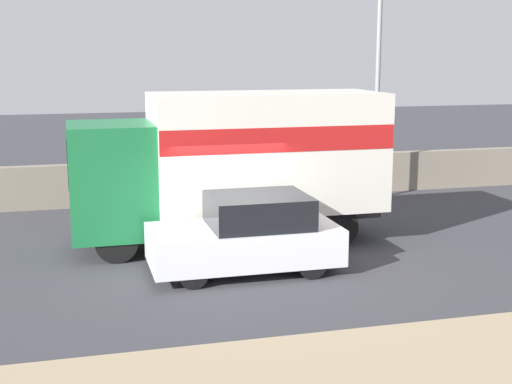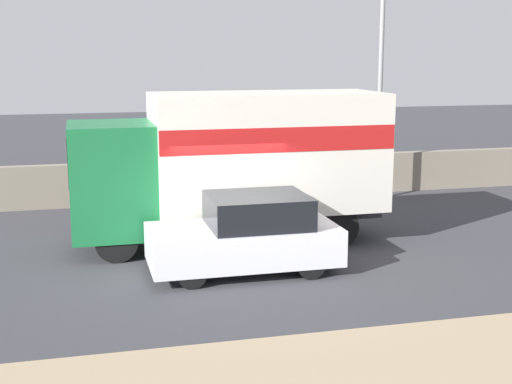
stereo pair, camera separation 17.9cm
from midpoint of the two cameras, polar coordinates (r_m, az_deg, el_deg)
The scene contains 5 objects.
ground_plane at distance 14.85m, azimuth -1.60°, elevation -6.29°, with size 80.00×80.00×0.00m, color #38383D.
stone_wall_backdrop at distance 21.55m, azimuth -5.98°, elevation 0.89°, with size 60.00×0.35×1.26m.
street_lamp at distance 21.76m, azimuth 9.53°, elevation 10.53°, with size 0.56×0.28×7.42m.
box_truck at distance 16.57m, azimuth -1.74°, elevation 2.75°, with size 7.20×2.37×3.52m.
car_hatchback at distance 14.60m, azimuth -1.00°, elevation -3.47°, with size 3.86×1.83×1.59m.
Camera 1 is at (-3.31, -13.77, 4.46)m, focal length 50.00 mm.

